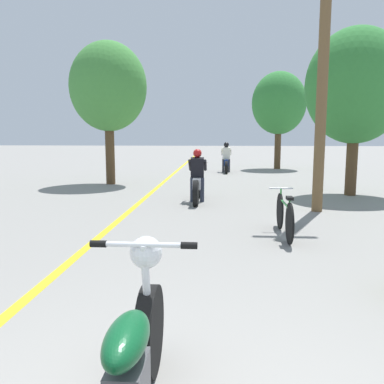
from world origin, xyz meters
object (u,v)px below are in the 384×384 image
(roadside_tree_right_near, at_px, (356,87))
(roadside_tree_left, at_px, (108,87))
(motorcycle_rider_lead, at_px, (197,182))
(motorcycle_rider_far, at_px, (226,161))
(roadside_tree_right_far, at_px, (279,104))
(bicycle_parked, at_px, (285,215))
(motorcycle_foreground, at_px, (130,366))
(utility_pole, at_px, (324,46))

(roadside_tree_right_near, height_order, roadside_tree_left, roadside_tree_left)
(motorcycle_rider_lead, xyz_separation_m, motorcycle_rider_far, (0.88, 8.41, 0.01))
(roadside_tree_right_far, relative_size, bicycle_parked, 2.77)
(motorcycle_foreground, relative_size, bicycle_parked, 1.19)
(roadside_tree_left, relative_size, motorcycle_rider_far, 2.34)
(roadside_tree_right_near, relative_size, motorcycle_rider_lead, 2.36)
(motorcycle_rider_lead, bearing_deg, motorcycle_rider_far, 84.05)
(utility_pole, relative_size, motorcycle_foreground, 3.44)
(roadside_tree_left, bearing_deg, roadside_tree_right_near, -15.55)
(roadside_tree_right_far, xyz_separation_m, bicycle_parked, (-1.80, -14.03, -2.92))
(motorcycle_rider_far, bearing_deg, motorcycle_rider_lead, -95.95)
(motorcycle_rider_lead, relative_size, motorcycle_rider_far, 0.95)
(motorcycle_foreground, bearing_deg, roadside_tree_right_near, 66.46)
(motorcycle_rider_lead, bearing_deg, motorcycle_foreground, -89.43)
(utility_pole, height_order, motorcycle_rider_far, utility_pole)
(roadside_tree_right_near, height_order, roadside_tree_right_far, roadside_tree_right_far)
(motorcycle_rider_far, bearing_deg, utility_pole, -78.38)
(roadside_tree_left, bearing_deg, motorcycle_foreground, -74.30)
(motorcycle_rider_lead, distance_m, motorcycle_rider_far, 8.45)
(roadside_tree_left, height_order, bicycle_parked, roadside_tree_left)
(roadside_tree_left, relative_size, motorcycle_foreground, 2.36)
(roadside_tree_right_near, xyz_separation_m, motorcycle_rider_far, (-3.52, 6.95, -2.57))
(roadside_tree_right_near, distance_m, roadside_tree_left, 8.00)
(roadside_tree_right_far, relative_size, motorcycle_rider_far, 2.31)
(utility_pole, bearing_deg, motorcycle_rider_lead, 157.80)
(utility_pole, bearing_deg, bicycle_parked, -115.05)
(roadside_tree_left, bearing_deg, roadside_tree_right_far, 45.27)
(roadside_tree_right_near, bearing_deg, utility_pole, -120.78)
(motorcycle_foreground, bearing_deg, motorcycle_rider_far, 87.31)
(roadside_tree_right_near, xyz_separation_m, bicycle_parked, (-2.67, -5.00, -2.73))
(motorcycle_rider_lead, bearing_deg, roadside_tree_right_far, 71.44)
(utility_pole, relative_size, roadside_tree_right_far, 1.48)
(roadside_tree_left, height_order, motorcycle_rider_far, roadside_tree_left)
(utility_pole, bearing_deg, roadside_tree_right_near, 59.22)
(roadside_tree_right_near, xyz_separation_m, motorcycle_rider_lead, (-4.40, -1.45, -2.57))
(bicycle_parked, bearing_deg, motorcycle_rider_lead, 115.92)
(roadside_tree_left, distance_m, motorcycle_rider_lead, 5.65)
(roadside_tree_left, xyz_separation_m, bicycle_parked, (5.03, -7.15, -3.01))
(motorcycle_foreground, bearing_deg, utility_pole, 69.28)
(utility_pole, distance_m, motorcycle_rider_far, 10.26)
(motorcycle_foreground, height_order, motorcycle_rider_lead, motorcycle_rider_lead)
(roadside_tree_right_far, bearing_deg, bicycle_parked, -97.29)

